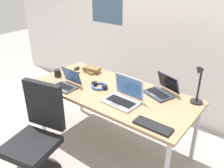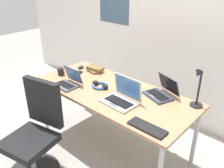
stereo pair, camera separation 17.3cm
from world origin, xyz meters
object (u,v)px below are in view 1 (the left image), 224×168
desk_lamp (198,85)px  laptop_back_right (67,84)px  laptop_back_left (161,90)px  laptop_near_mouse (123,97)px  computer_mouse (77,68)px  coffee_mug (58,73)px  headphones (99,86)px  cell_phone (75,74)px  book_stack (92,70)px  external_keyboard (153,126)px  office_chair (37,142)px

desk_lamp → laptop_back_right: (-1.25, -0.51, -0.16)m
laptop_back_left → laptop_near_mouse: bearing=-120.6°
computer_mouse → coffee_mug: (-0.02, -0.30, 0.03)m
headphones → laptop_near_mouse: bearing=-13.7°
cell_phone → book_stack: (0.10, 0.19, 0.03)m
laptop_near_mouse → laptop_back_right: bearing=-170.1°
laptop_back_left → laptop_back_right: 1.02m
laptop_back_left → headphones: size_ratio=1.67×
external_keyboard → computer_mouse: size_ratio=3.44×
desk_lamp → coffee_mug: (-1.54, -0.39, -0.15)m
desk_lamp → office_chair: (-1.11, -1.06, -0.54)m
laptop_back_right → desk_lamp: bearing=22.2°
book_stack → headphones: bearing=-37.2°
computer_mouse → office_chair: (0.41, -0.98, -0.36)m
desk_lamp → book_stack: size_ratio=1.79×
laptop_back_left → computer_mouse: 1.17m
headphones → external_keyboard: bearing=-19.0°
office_chair → cell_phone: bearing=109.6°
office_chair → external_keyboard: bearing=26.3°
laptop_back_left → office_chair: size_ratio=0.37×
laptop_back_left → coffee_mug: size_ratio=3.16×
laptop_near_mouse → coffee_mug: bearing=179.7°
external_keyboard → book_stack: book_stack is taller
cell_phone → laptop_back_left: bearing=-9.4°
computer_mouse → laptop_near_mouse: bearing=-26.1°
cell_phone → computer_mouse: bearing=108.3°
laptop_back_right → cell_phone: bearing=119.5°
computer_mouse → book_stack: 0.22m
desk_lamp → book_stack: 1.32m
laptop_back_left → external_keyboard: bearing=-68.8°
cell_phone → office_chair: (0.30, -0.84, -0.35)m
desk_lamp → laptop_near_mouse: bearing=-145.6°
laptop_back_right → external_keyboard: size_ratio=0.81×
external_keyboard → computer_mouse: computer_mouse is taller
computer_mouse → coffee_mug: 0.30m
laptop_near_mouse → headphones: (-0.39, 0.09, -0.03)m
external_keyboard → computer_mouse: 1.47m
external_keyboard → laptop_near_mouse: bearing=156.4°
book_stack → laptop_near_mouse: bearing=-26.0°
laptop_near_mouse → external_keyboard: 0.47m
desk_lamp → external_keyboard: desk_lamp is taller
office_chair → laptop_back_left: bearing=53.8°
headphones → office_chair: size_ratio=0.22×
desk_lamp → headphones: desk_lamp is taller
laptop_back_left → headphones: bearing=-155.6°
computer_mouse → book_stack: size_ratio=0.43×
book_stack → coffee_mug: bearing=-123.3°
laptop_near_mouse → headphones: bearing=166.3°
computer_mouse → book_stack: book_stack is taller
laptop_back_left → office_chair: bearing=-126.2°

